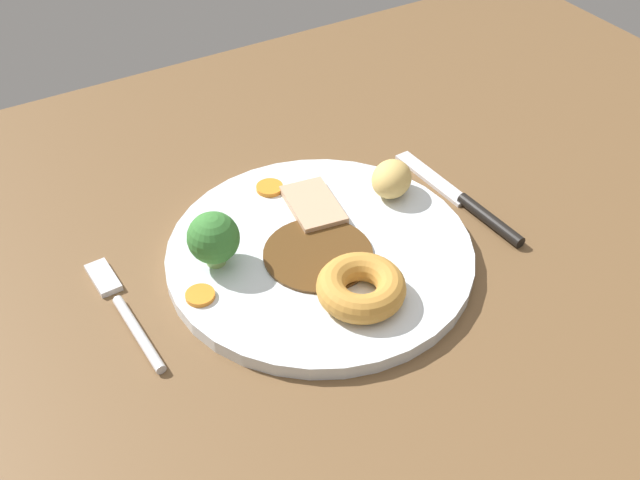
{
  "coord_description": "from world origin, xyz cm",
  "views": [
    {
      "loc": [
        -28.62,
        -45.72,
        51.57
      ],
      "look_at": [
        -2.43,
        -0.93,
        6.0
      ],
      "focal_mm": 41.77,
      "sensor_mm": 36.0,
      "label": 1
    }
  ],
  "objects_px": {
    "dinner_plate": "(320,254)",
    "carrot_coin_back": "(270,188)",
    "yorkshire_pudding": "(361,287)",
    "broccoli_floret": "(213,238)",
    "roast_potato_left": "(392,179)",
    "carrot_coin_front": "(200,295)",
    "knife": "(467,204)",
    "meat_slice_main": "(317,204)",
    "fork": "(123,309)"
  },
  "relations": [
    {
      "from": "carrot_coin_front",
      "to": "knife",
      "type": "bearing_deg",
      "value": -1.09
    },
    {
      "from": "roast_potato_left",
      "to": "knife",
      "type": "xyz_separation_m",
      "value": [
        0.07,
        -0.04,
        -0.03
      ]
    },
    {
      "from": "carrot_coin_back",
      "to": "knife",
      "type": "height_order",
      "value": "carrot_coin_back"
    },
    {
      "from": "broccoli_floret",
      "to": "dinner_plate",
      "type": "bearing_deg",
      "value": -18.63
    },
    {
      "from": "yorkshire_pudding",
      "to": "knife",
      "type": "relative_size",
      "value": 0.42
    },
    {
      "from": "dinner_plate",
      "to": "meat_slice_main",
      "type": "height_order",
      "value": "meat_slice_main"
    },
    {
      "from": "carrot_coin_back",
      "to": "fork",
      "type": "height_order",
      "value": "carrot_coin_back"
    },
    {
      "from": "knife",
      "to": "dinner_plate",
      "type": "bearing_deg",
      "value": 84.03
    },
    {
      "from": "carrot_coin_front",
      "to": "roast_potato_left",
      "type": "bearing_deg",
      "value": 9.76
    },
    {
      "from": "carrot_coin_back",
      "to": "fork",
      "type": "relative_size",
      "value": 0.18
    },
    {
      "from": "roast_potato_left",
      "to": "fork",
      "type": "distance_m",
      "value": 0.29
    },
    {
      "from": "meat_slice_main",
      "to": "roast_potato_left",
      "type": "xyz_separation_m",
      "value": [
        0.08,
        -0.02,
        0.01
      ]
    },
    {
      "from": "yorkshire_pudding",
      "to": "broccoli_floret",
      "type": "bearing_deg",
      "value": 130.53
    },
    {
      "from": "meat_slice_main",
      "to": "knife",
      "type": "height_order",
      "value": "meat_slice_main"
    },
    {
      "from": "meat_slice_main",
      "to": "fork",
      "type": "relative_size",
      "value": 0.48
    },
    {
      "from": "dinner_plate",
      "to": "roast_potato_left",
      "type": "distance_m",
      "value": 0.11
    },
    {
      "from": "knife",
      "to": "yorkshire_pudding",
      "type": "bearing_deg",
      "value": 107.63
    },
    {
      "from": "carrot_coin_back",
      "to": "broccoli_floret",
      "type": "relative_size",
      "value": 0.51
    },
    {
      "from": "fork",
      "to": "carrot_coin_back",
      "type": "bearing_deg",
      "value": -70.41
    },
    {
      "from": "dinner_plate",
      "to": "knife",
      "type": "height_order",
      "value": "dinner_plate"
    },
    {
      "from": "carrot_coin_back",
      "to": "broccoli_floret",
      "type": "height_order",
      "value": "broccoli_floret"
    },
    {
      "from": "roast_potato_left",
      "to": "broccoli_floret",
      "type": "bearing_deg",
      "value": -178.45
    },
    {
      "from": "yorkshire_pudding",
      "to": "broccoli_floret",
      "type": "relative_size",
      "value": 1.45
    },
    {
      "from": "roast_potato_left",
      "to": "carrot_coin_front",
      "type": "relative_size",
      "value": 1.83
    },
    {
      "from": "roast_potato_left",
      "to": "knife",
      "type": "bearing_deg",
      "value": -34.21
    },
    {
      "from": "meat_slice_main",
      "to": "yorkshire_pudding",
      "type": "distance_m",
      "value": 0.13
    },
    {
      "from": "dinner_plate",
      "to": "roast_potato_left",
      "type": "relative_size",
      "value": 6.05
    },
    {
      "from": "dinner_plate",
      "to": "carrot_coin_front",
      "type": "relative_size",
      "value": 11.1
    },
    {
      "from": "meat_slice_main",
      "to": "yorkshire_pudding",
      "type": "xyz_separation_m",
      "value": [
        -0.03,
        -0.13,
        0.01
      ]
    },
    {
      "from": "broccoli_floret",
      "to": "fork",
      "type": "relative_size",
      "value": 0.35
    },
    {
      "from": "yorkshire_pudding",
      "to": "roast_potato_left",
      "type": "xyz_separation_m",
      "value": [
        0.11,
        0.11,
        0.01
      ]
    },
    {
      "from": "dinner_plate",
      "to": "carrot_coin_front",
      "type": "distance_m",
      "value": 0.12
    },
    {
      "from": "roast_potato_left",
      "to": "fork",
      "type": "xyz_separation_m",
      "value": [
        -0.29,
        -0.01,
        -0.03
      ]
    },
    {
      "from": "dinner_plate",
      "to": "yorkshire_pudding",
      "type": "distance_m",
      "value": 0.08
    },
    {
      "from": "meat_slice_main",
      "to": "broccoli_floret",
      "type": "distance_m",
      "value": 0.13
    },
    {
      "from": "meat_slice_main",
      "to": "knife",
      "type": "bearing_deg",
      "value": -24.03
    },
    {
      "from": "yorkshire_pudding",
      "to": "knife",
      "type": "bearing_deg",
      "value": 20.81
    },
    {
      "from": "meat_slice_main",
      "to": "yorkshire_pudding",
      "type": "relative_size",
      "value": 0.94
    },
    {
      "from": "fork",
      "to": "dinner_plate",
      "type": "bearing_deg",
      "value": -101.38
    },
    {
      "from": "roast_potato_left",
      "to": "broccoli_floret",
      "type": "height_order",
      "value": "broccoli_floret"
    },
    {
      "from": "knife",
      "to": "fork",
      "type": "bearing_deg",
      "value": 81.05
    },
    {
      "from": "roast_potato_left",
      "to": "broccoli_floret",
      "type": "distance_m",
      "value": 0.2
    },
    {
      "from": "dinner_plate",
      "to": "carrot_coin_back",
      "type": "xyz_separation_m",
      "value": [
        0.0,
        0.1,
        0.01
      ]
    },
    {
      "from": "roast_potato_left",
      "to": "knife",
      "type": "height_order",
      "value": "roast_potato_left"
    },
    {
      "from": "yorkshire_pudding",
      "to": "carrot_coin_front",
      "type": "xyz_separation_m",
      "value": [
        -0.12,
        0.07,
        -0.01
      ]
    },
    {
      "from": "yorkshire_pudding",
      "to": "carrot_coin_front",
      "type": "relative_size",
      "value": 3.01
    },
    {
      "from": "carrot_coin_front",
      "to": "broccoli_floret",
      "type": "relative_size",
      "value": 0.48
    },
    {
      "from": "yorkshire_pudding",
      "to": "roast_potato_left",
      "type": "height_order",
      "value": "roast_potato_left"
    },
    {
      "from": "roast_potato_left",
      "to": "yorkshire_pudding",
      "type": "bearing_deg",
      "value": -134.14
    },
    {
      "from": "yorkshire_pudding",
      "to": "carrot_coin_back",
      "type": "relative_size",
      "value": 2.83
    }
  ]
}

